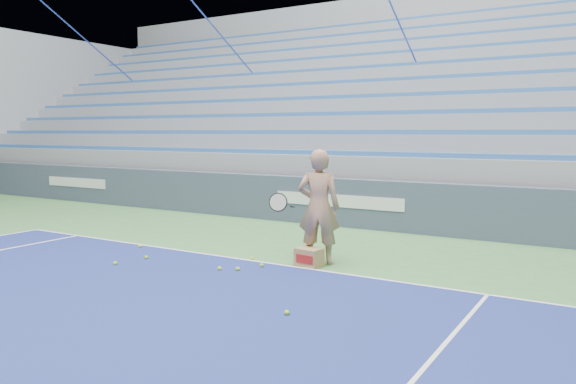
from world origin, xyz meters
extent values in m
cube|color=white|center=(0.00, 11.88, 0.01)|extent=(10.97, 0.05, 0.00)
cube|color=#3C475C|center=(0.00, 15.88, 0.55)|extent=(30.00, 0.30, 1.10)
cube|color=white|center=(-9.00, 15.72, 0.60)|extent=(2.60, 0.02, 0.28)
cube|color=white|center=(0.00, 15.72, 0.60)|extent=(3.20, 0.02, 0.28)
cube|color=gray|center=(0.00, 20.43, 0.55)|extent=(30.00, 8.50, 1.10)
cube|color=gray|center=(0.00, 20.43, 1.35)|extent=(30.00, 8.50, 0.50)
cube|color=#2F60AB|center=(0.00, 16.56, 1.66)|extent=(29.60, 0.42, 0.11)
cube|color=gray|center=(0.00, 20.86, 1.85)|extent=(30.00, 7.65, 0.50)
cube|color=#2F60AB|center=(0.00, 17.41, 2.16)|extent=(29.60, 0.42, 0.11)
cube|color=gray|center=(0.00, 21.28, 2.35)|extent=(30.00, 6.80, 0.50)
cube|color=#2F60AB|center=(0.00, 18.26, 2.66)|extent=(29.60, 0.42, 0.11)
cube|color=gray|center=(0.00, 21.71, 2.85)|extent=(30.00, 5.95, 0.50)
cube|color=#2F60AB|center=(0.00, 19.11, 3.16)|extent=(29.60, 0.42, 0.11)
cube|color=gray|center=(0.00, 22.13, 3.35)|extent=(30.00, 5.10, 0.50)
cube|color=#2F60AB|center=(0.00, 19.96, 3.66)|extent=(29.60, 0.42, 0.11)
cube|color=gray|center=(0.00, 22.56, 3.85)|extent=(30.00, 4.25, 0.50)
cube|color=#2F60AB|center=(0.00, 20.81, 4.15)|extent=(29.60, 0.42, 0.11)
cube|color=gray|center=(0.00, 22.98, 4.35)|extent=(30.00, 3.40, 0.50)
cube|color=#2F60AB|center=(0.00, 21.66, 4.65)|extent=(29.60, 0.42, 0.11)
cube|color=gray|center=(0.00, 23.41, 4.85)|extent=(30.00, 2.55, 0.50)
cube|color=#2F60AB|center=(0.00, 22.51, 5.15)|extent=(29.60, 0.42, 0.11)
cube|color=gray|center=(0.00, 23.84, 5.35)|extent=(30.00, 1.70, 0.50)
cube|color=#2F60AB|center=(0.00, 23.36, 5.65)|extent=(29.60, 0.42, 0.11)
cube|color=gray|center=(0.00, 24.26, 5.85)|extent=(30.00, 0.85, 0.50)
cube|color=#2F60AB|center=(0.00, 24.21, 6.15)|extent=(29.60, 0.42, 0.11)
cube|color=gray|center=(-15.15, 20.43, 3.05)|extent=(0.30, 8.80, 6.10)
cube|color=gray|center=(0.00, 24.98, 3.65)|extent=(31.00, 0.40, 7.30)
cylinder|color=#334FB5|center=(-12.00, 20.43, 4.60)|extent=(0.05, 8.53, 5.04)
cylinder|color=#334FB5|center=(-6.00, 20.43, 4.60)|extent=(0.05, 8.53, 5.04)
cylinder|color=#334FB5|center=(0.00, 20.43, 4.60)|extent=(0.05, 8.53, 5.04)
imported|color=tan|center=(1.33, 12.33, 0.94)|extent=(0.80, 0.65, 1.89)
cylinder|color=black|center=(0.98, 12.08, 0.95)|extent=(0.12, 0.27, 0.08)
cylinder|color=beige|center=(0.88, 11.80, 1.05)|extent=(0.29, 0.16, 0.28)
torus|color=black|center=(0.88, 11.80, 1.05)|extent=(0.31, 0.18, 0.30)
cube|color=#A17D4E|center=(1.30, 12.07, 0.15)|extent=(0.43, 0.35, 0.30)
cube|color=#B21E19|center=(1.30, 11.91, 0.15)|extent=(0.32, 0.05, 0.14)
sphere|color=#A9DD2D|center=(-2.11, 11.70, 0.03)|extent=(0.07, 0.07, 0.07)
sphere|color=#A9DD2D|center=(0.68, 11.61, 0.03)|extent=(0.07, 0.07, 0.07)
sphere|color=#A9DD2D|center=(2.26, 9.81, 0.03)|extent=(0.07, 0.07, 0.07)
sphere|color=#A9DD2D|center=(-1.43, 10.50, 0.03)|extent=(0.07, 0.07, 0.07)
sphere|color=#A9DD2D|center=(0.23, 11.10, 0.03)|extent=(0.07, 0.07, 0.07)
sphere|color=#A9DD2D|center=(-1.32, 11.07, 0.03)|extent=(0.07, 0.07, 0.07)
sphere|color=#A9DD2D|center=(0.27, 11.94, 0.03)|extent=(0.07, 0.07, 0.07)
sphere|color=#A9DD2D|center=(0.49, 11.23, 0.03)|extent=(0.07, 0.07, 0.07)
camera|label=1|loc=(5.60, 4.30, 2.17)|focal=35.00mm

